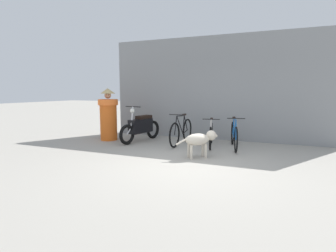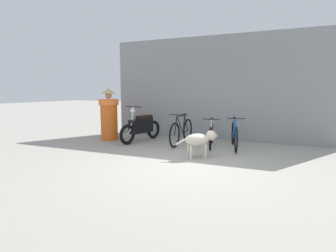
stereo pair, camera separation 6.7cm
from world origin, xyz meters
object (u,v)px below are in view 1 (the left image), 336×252
motorcycle (141,127)px  stray_dog (200,139)px  bicycle_0 (181,132)px  bicycle_1 (211,135)px  bicycle_2 (234,135)px  person_in_robes (108,115)px

motorcycle → stray_dog: size_ratio=2.09×
bicycle_0 → bicycle_1: size_ratio=1.11×
bicycle_2 → stray_dog: (-0.60, -1.32, 0.07)m
bicycle_2 → motorcycle: size_ratio=0.95×
motorcycle → stray_dog: bearing=73.8°
bicycle_1 → stray_dog: (0.04, -1.35, 0.09)m
bicycle_2 → bicycle_0: bearing=-102.1°
bicycle_1 → person_in_robes: 3.32m
motorcycle → bicycle_2: bearing=104.3°
bicycle_1 → bicycle_0: bearing=-97.8°
bicycle_0 → stray_dog: (0.92, -1.30, 0.06)m
bicycle_0 → person_in_robes: 2.45m
stray_dog → motorcycle: bearing=108.7°
bicycle_0 → motorcycle: size_ratio=0.97×
bicycle_2 → person_in_robes: (-3.92, -0.21, 0.45)m
bicycle_0 → bicycle_1: bearing=95.0°
bicycle_1 → bicycle_2: (0.64, -0.03, 0.02)m
bicycle_2 → motorcycle: bearing=-101.6°
bicycle_1 → motorcycle: (-2.20, -0.08, 0.11)m
bicycle_0 → stray_dog: bicycle_0 is taller
person_in_robes → bicycle_0: bearing=161.1°
bicycle_0 → stray_dog: 1.60m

